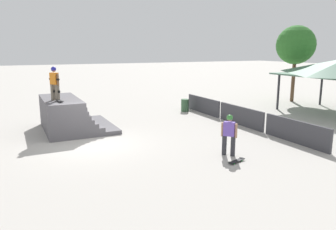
{
  "coord_description": "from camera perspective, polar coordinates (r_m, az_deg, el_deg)",
  "views": [
    {
      "loc": [
        14.19,
        -3.13,
        4.23
      ],
      "look_at": [
        -0.39,
        3.95,
        0.95
      ],
      "focal_mm": 35.0,
      "sensor_mm": 36.0,
      "label": 1
    }
  ],
  "objects": [
    {
      "name": "skater_on_deck",
      "position": [
        17.02,
        -19.18,
        5.59
      ],
      "size": [
        0.69,
        0.49,
        1.67
      ],
      "rotation": [
        0.0,
        0.0,
        0.53
      ],
      "color": "#6B6051",
      "rests_on": "quarter_pipe_ramp"
    },
    {
      "name": "trash_bin",
      "position": [
        22.51,
        2.96,
        1.71
      ],
      "size": [
        0.52,
        0.52,
        0.85
      ],
      "primitive_type": "cylinder",
      "color": "#385B3D",
      "rests_on": "ground"
    },
    {
      "name": "tree_beside_pavilion",
      "position": [
        28.4,
        21.37,
        11.25
      ],
      "size": [
        3.05,
        3.05,
        6.06
      ],
      "color": "brown",
      "rests_on": "ground"
    },
    {
      "name": "ground_plane",
      "position": [
        15.14,
        -12.95,
        -5.07
      ],
      "size": [
        160.0,
        160.0,
        0.0
      ],
      "primitive_type": "plane",
      "color": "#ADA8A0"
    },
    {
      "name": "skateboard_on_ground",
      "position": [
        12.82,
        11.92,
        -7.78
      ],
      "size": [
        0.45,
        0.87,
        0.09
      ],
      "rotation": [
        0.0,
        0.0,
        1.88
      ],
      "color": "green",
      "rests_on": "ground"
    },
    {
      "name": "quarter_pipe_ramp",
      "position": [
        18.02,
        -17.09,
        -0.18
      ],
      "size": [
        4.27,
        3.46,
        1.72
      ],
      "color": "#565459",
      "rests_on": "ground"
    },
    {
      "name": "bystander_walking",
      "position": [
        13.3,
        10.6,
        -2.86
      ],
      "size": [
        0.58,
        0.49,
        1.68
      ],
      "rotation": [
        0.0,
        0.0,
        3.81
      ],
      "color": "#2D2D33",
      "rests_on": "ground"
    },
    {
      "name": "barrier_fence",
      "position": [
        18.85,
        12.55,
        -0.16
      ],
      "size": [
        11.67,
        0.12,
        1.05
      ],
      "color": "#3D3D42",
      "rests_on": "ground"
    },
    {
      "name": "skateboard_on_deck",
      "position": [
        16.59,
        -18.35,
        2.37
      ],
      "size": [
        0.8,
        0.28,
        0.09
      ],
      "rotation": [
        0.0,
        0.0,
        0.11
      ],
      "color": "silver",
      "rests_on": "quarter_pipe_ramp"
    }
  ]
}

